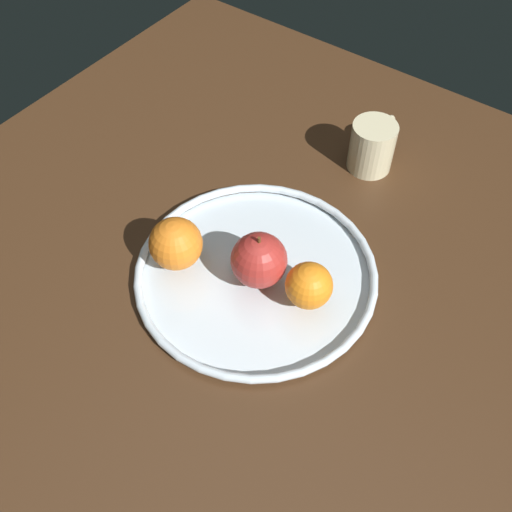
{
  "coord_description": "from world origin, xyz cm",
  "views": [
    {
      "loc": [
        -40.11,
        -29.16,
        67.86
      ],
      "look_at": [
        0.0,
        0.0,
        4.8
      ],
      "focal_mm": 41.75,
      "sensor_mm": 36.0,
      "label": 1
    }
  ],
  "objects_px": {
    "fruit_bowl": "(256,273)",
    "apple": "(259,260)",
    "orange_front_left": "(176,244)",
    "orange_front_right": "(310,285)",
    "ambient_mug": "(373,146)"
  },
  "relations": [
    {
      "from": "orange_front_right",
      "to": "apple",
      "type": "bearing_deg",
      "value": 97.98
    },
    {
      "from": "fruit_bowl",
      "to": "orange_front_right",
      "type": "xyz_separation_m",
      "value": [
        0.0,
        -0.08,
        0.04
      ]
    },
    {
      "from": "apple",
      "to": "ambient_mug",
      "type": "distance_m",
      "value": 0.3
    },
    {
      "from": "orange_front_right",
      "to": "orange_front_left",
      "type": "relative_size",
      "value": 0.85
    },
    {
      "from": "apple",
      "to": "orange_front_left",
      "type": "height_order",
      "value": "apple"
    },
    {
      "from": "orange_front_right",
      "to": "orange_front_left",
      "type": "bearing_deg",
      "value": 106.22
    },
    {
      "from": "apple",
      "to": "orange_front_right",
      "type": "distance_m",
      "value": 0.07
    },
    {
      "from": "apple",
      "to": "ambient_mug",
      "type": "relative_size",
      "value": 0.79
    },
    {
      "from": "orange_front_right",
      "to": "orange_front_left",
      "type": "height_order",
      "value": "orange_front_left"
    },
    {
      "from": "orange_front_right",
      "to": "orange_front_left",
      "type": "xyz_separation_m",
      "value": [
        -0.05,
        0.18,
        0.01
      ]
    },
    {
      "from": "fruit_bowl",
      "to": "apple",
      "type": "bearing_deg",
      "value": -127.63
    },
    {
      "from": "fruit_bowl",
      "to": "ambient_mug",
      "type": "height_order",
      "value": "ambient_mug"
    },
    {
      "from": "ambient_mug",
      "to": "apple",
      "type": "bearing_deg",
      "value": 179.11
    },
    {
      "from": "fruit_bowl",
      "to": "apple",
      "type": "height_order",
      "value": "apple"
    },
    {
      "from": "apple",
      "to": "orange_front_left",
      "type": "bearing_deg",
      "value": 111.46
    }
  ]
}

